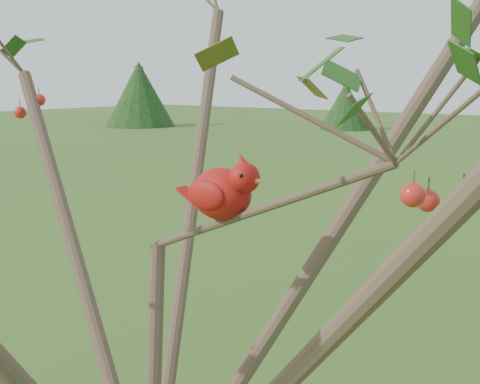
{
  "coord_description": "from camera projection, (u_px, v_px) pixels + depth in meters",
  "views": [
    {
      "loc": [
        0.93,
        -0.88,
        2.33
      ],
      "look_at": [
        0.21,
        0.08,
        2.11
      ],
      "focal_mm": 45.0,
      "sensor_mm": 36.0,
      "label": 1
    }
  ],
  "objects": [
    {
      "name": "crabapple_tree",
      "position": [
        139.0,
        184.0,
        1.25
      ],
      "size": [
        2.35,
        2.05,
        2.95
      ],
      "color": "#453325",
      "rests_on": "ground"
    },
    {
      "name": "cardinal",
      "position": [
        224.0,
        192.0,
        1.25
      ],
      "size": [
        0.23,
        0.12,
        0.16
      ],
      "rotation": [
        0.0,
        0.0,
        -0.04
      ],
      "color": "red",
      "rests_on": "ground"
    }
  ]
}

